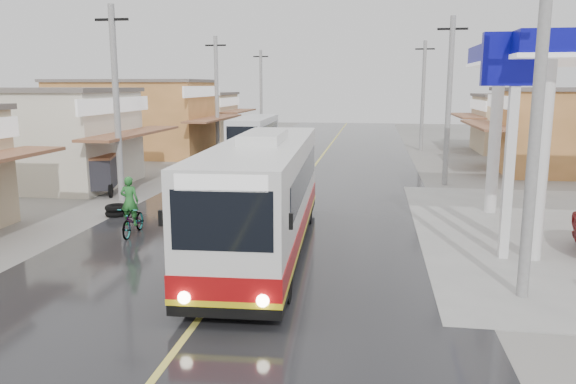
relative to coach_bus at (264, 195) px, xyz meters
The scene contains 11 objects.
ground 3.20m from the coach_bus, 98.79° to the right, with size 120.00×120.00×0.00m, color slate.
road 12.43m from the coach_bus, 91.94° to the left, with size 12.00×90.00×0.02m, color black.
centre_line 12.43m from the coach_bus, 91.94° to the left, with size 0.15×90.00×0.01m, color #D8CC4C.
shopfronts_left 20.43m from the coach_bus, 131.23° to the left, with size 11.00×44.00×5.20m, color tan, non-canonical shape.
utility_poles_left 15.33m from the coach_bus, 119.12° to the left, with size 1.60×50.00×8.00m, color gray, non-canonical shape.
utility_poles_right 14.06m from the coach_bus, 61.86° to the left, with size 1.60×36.00×8.00m, color gray, non-canonical shape.
coach_bus is the anchor object (origin of this frame).
second_bus 21.35m from the coach_bus, 102.96° to the left, with size 2.53×8.28×2.72m.
cyclist 4.83m from the coach_bus, 166.53° to the left, with size 0.78×1.87×1.98m.
tricycle_near 11.78m from the coach_bus, 140.23° to the left, with size 2.09×2.43×1.74m.
tyre_stack 7.46m from the coach_bus, 150.48° to the left, with size 0.84×0.84×0.43m.
Camera 1 is at (3.51, -12.97, 4.82)m, focal length 35.00 mm.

